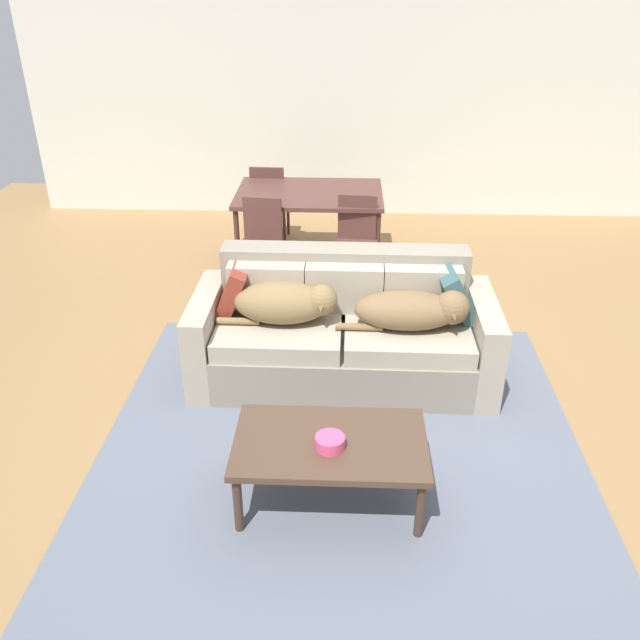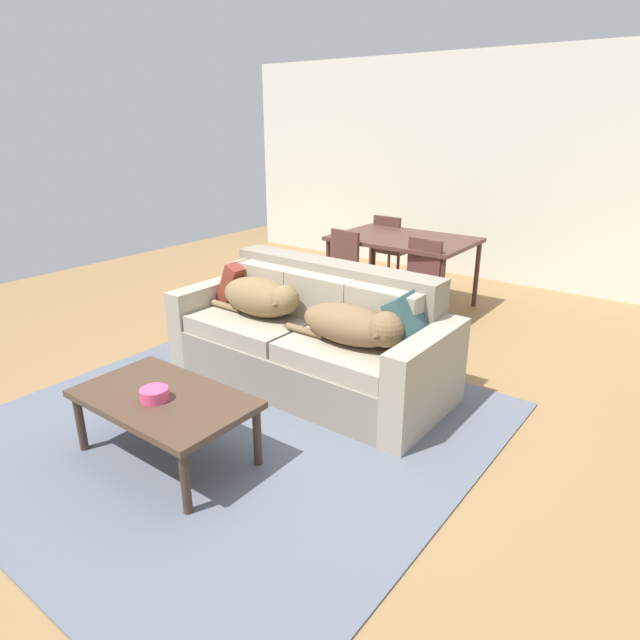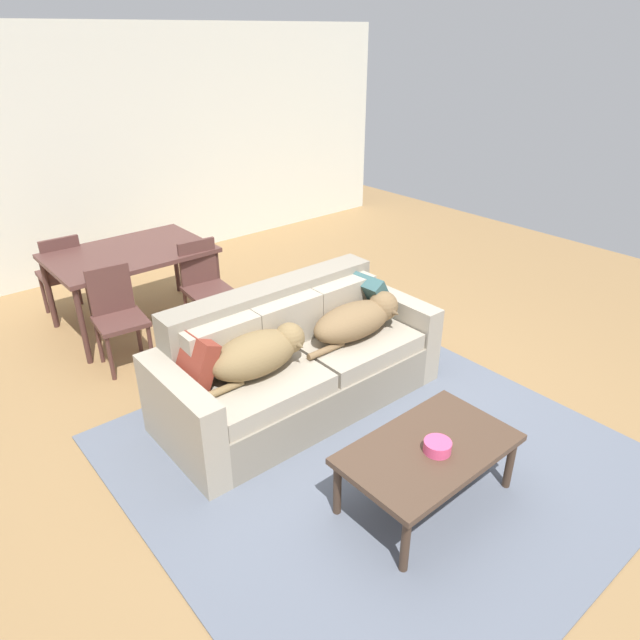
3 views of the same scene
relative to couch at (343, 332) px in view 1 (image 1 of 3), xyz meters
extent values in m
plane|color=olive|center=(0.26, -0.30, -0.35)|extent=(10.00, 10.00, 0.00)
cube|color=silver|center=(0.26, 3.70, 1.00)|extent=(8.00, 0.12, 2.70)
cube|color=slate|center=(0.00, -0.85, -0.34)|extent=(3.08, 3.07, 0.01)
cube|color=gray|center=(0.00, -0.06, -0.17)|extent=(1.83, 0.93, 0.35)
cube|color=#A49986|center=(-0.46, -0.05, 0.07)|extent=(0.89, 0.89, 0.13)
cube|color=#A49986|center=(0.45, -0.06, 0.07)|extent=(0.89, 0.89, 0.13)
cube|color=gray|center=(0.00, 0.28, 0.34)|extent=(1.82, 0.26, 0.41)
cube|color=#A49986|center=(-0.56, 0.09, 0.31)|extent=(0.56, 0.16, 0.35)
cube|color=#A49986|center=(0.00, 0.09, 0.31)|extent=(0.56, 0.16, 0.35)
cube|color=#A49986|center=(0.56, 0.08, 0.31)|extent=(0.56, 0.16, 0.35)
cube|color=#A49986|center=(-1.00, -0.05, -0.02)|extent=(0.18, 0.92, 0.65)
cube|color=#A49986|center=(1.00, -0.07, -0.02)|extent=(0.18, 0.92, 0.65)
ellipsoid|color=olive|center=(-0.44, -0.11, 0.29)|extent=(0.67, 0.36, 0.30)
sphere|color=olive|center=(-0.15, -0.13, 0.33)|extent=(0.22, 0.22, 0.22)
cone|color=brown|center=(-0.15, -0.23, 0.31)|extent=(0.10, 0.12, 0.10)
cylinder|color=olive|center=(-0.74, -0.17, 0.17)|extent=(0.30, 0.05, 0.05)
ellipsoid|color=brown|center=(0.44, -0.16, 0.27)|extent=(0.73, 0.35, 0.26)
sphere|color=brown|center=(0.74, -0.18, 0.31)|extent=(0.24, 0.24, 0.24)
cone|color=brown|center=(0.74, -0.29, 0.30)|extent=(0.11, 0.13, 0.11)
cylinder|color=brown|center=(0.11, -0.22, 0.17)|extent=(0.33, 0.05, 0.05)
cube|color=maroon|center=(-0.81, 0.06, 0.30)|extent=(0.25, 0.37, 0.38)
cube|color=#335657|center=(0.81, 0.05, 0.31)|extent=(0.32, 0.40, 0.39)
cube|color=#4D3728|center=(-0.06, -1.34, 0.05)|extent=(1.07, 0.63, 0.04)
cylinder|color=#412F22|center=(-0.54, -1.61, -0.16)|extent=(0.05, 0.05, 0.38)
cylinder|color=#412F22|center=(0.43, -1.61, -0.16)|extent=(0.05, 0.05, 0.38)
cylinder|color=#412F22|center=(-0.54, -1.08, -0.16)|extent=(0.05, 0.05, 0.38)
cylinder|color=#412F22|center=(0.43, -1.08, -0.16)|extent=(0.05, 0.05, 0.38)
cylinder|color=#EA4C7F|center=(-0.06, -1.40, 0.11)|extent=(0.16, 0.16, 0.07)
cube|color=#54322D|center=(-0.36, 2.07, 0.39)|extent=(1.43, 0.99, 0.04)
cylinder|color=#472B27|center=(-1.03, 1.62, 0.01)|extent=(0.05, 0.05, 0.71)
cylinder|color=#472B27|center=(0.31, 1.62, 0.01)|extent=(0.05, 0.05, 0.71)
cylinder|color=#472B27|center=(-1.03, 2.51, 0.01)|extent=(0.05, 0.05, 0.71)
cylinder|color=#472B27|center=(0.31, 2.51, 0.01)|extent=(0.05, 0.05, 0.71)
cube|color=#54322D|center=(-0.79, 1.38, 0.07)|extent=(0.44, 0.44, 0.04)
cube|color=#54322D|center=(-0.77, 1.56, 0.30)|extent=(0.36, 0.08, 0.41)
cylinder|color=#4C2D29|center=(-0.97, 1.23, -0.15)|extent=(0.04, 0.04, 0.40)
cylinder|color=#4C2D29|center=(-0.64, 1.19, -0.15)|extent=(0.04, 0.04, 0.40)
cylinder|color=#4C2D29|center=(-0.94, 1.56, -0.15)|extent=(0.04, 0.04, 0.40)
cylinder|color=#4C2D29|center=(-0.60, 1.53, -0.15)|extent=(0.04, 0.04, 0.40)
cube|color=#54322D|center=(0.09, 1.44, 0.08)|extent=(0.44, 0.44, 0.04)
cube|color=#54322D|center=(0.11, 1.62, 0.31)|extent=(0.36, 0.07, 0.42)
cylinder|color=#4C2D29|center=(-0.09, 1.29, -0.14)|extent=(0.04, 0.04, 0.41)
cylinder|color=#4C2D29|center=(0.25, 1.26, -0.14)|extent=(0.04, 0.04, 0.41)
cylinder|color=#4C2D29|center=(-0.06, 1.63, -0.14)|extent=(0.04, 0.04, 0.41)
cylinder|color=#4C2D29|center=(0.28, 1.60, -0.14)|extent=(0.04, 0.04, 0.41)
cube|color=#54322D|center=(-0.83, 2.71, 0.09)|extent=(0.42, 0.42, 0.04)
cube|color=#54322D|center=(-0.84, 2.53, 0.31)|extent=(0.36, 0.05, 0.40)
cylinder|color=#4C2D29|center=(-0.65, 2.87, -0.14)|extent=(0.04, 0.04, 0.42)
cylinder|color=#4C2D29|center=(-0.99, 2.89, -0.14)|extent=(0.04, 0.04, 0.42)
cylinder|color=#4C2D29|center=(-0.67, 2.53, -0.14)|extent=(0.04, 0.04, 0.42)
cylinder|color=#4C2D29|center=(-1.01, 2.55, -0.14)|extent=(0.04, 0.04, 0.42)
camera|label=1|loc=(0.00, -4.19, 2.38)|focal=36.83mm
camera|label=2|loc=(2.37, -3.06, 1.59)|focal=30.72mm
camera|label=3|loc=(-2.25, -2.93, 2.26)|focal=31.86mm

